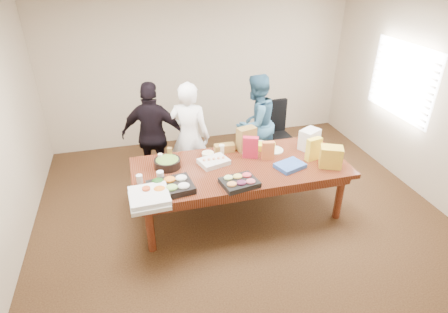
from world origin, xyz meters
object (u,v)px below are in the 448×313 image
object	(u,v)px
sheet_cake	(214,162)
salad_bowl	(167,163)
office_chair	(278,136)
person_right	(255,123)
conference_table	(240,190)
person_center	(189,137)

from	to	relation	value
sheet_cake	salad_bowl	bearing A→B (deg)	156.21
office_chair	sheet_cake	size ratio (longest dim) A/B	2.77
person_right	salad_bowl	distance (m)	1.79
conference_table	office_chair	size ratio (longest dim) A/B	2.74
salad_bowl	person_right	bearing A→B (deg)	31.33
person_center	sheet_cake	world-z (taller)	person_center
sheet_cake	conference_table	bearing A→B (deg)	-39.74
office_chair	sheet_cake	xyz separation A→B (m)	(-1.35, -1.05, 0.27)
person_center	salad_bowl	world-z (taller)	person_center
person_center	person_right	bearing A→B (deg)	-142.20
office_chair	person_center	distance (m)	1.61
conference_table	salad_bowl	distance (m)	1.04
office_chair	sheet_cake	world-z (taller)	office_chair
conference_table	sheet_cake	size ratio (longest dim) A/B	7.60
office_chair	person_right	bearing A→B (deg)	-176.66
office_chair	salad_bowl	size ratio (longest dim) A/B	2.98
office_chair	person_right	size ratio (longest dim) A/B	0.64
person_right	sheet_cake	distance (m)	1.37
sheet_cake	salad_bowl	size ratio (longest dim) A/B	1.08
conference_table	office_chair	distance (m)	1.58
office_chair	person_center	bearing A→B (deg)	-171.24
person_right	office_chair	bearing A→B (deg)	159.03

